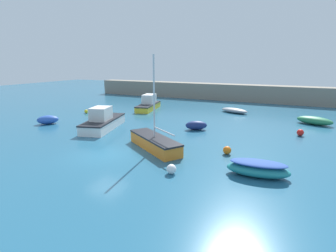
{
  "coord_description": "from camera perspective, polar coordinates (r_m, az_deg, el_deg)",
  "views": [
    {
      "loc": [
        11.12,
        -13.59,
        6.2
      ],
      "look_at": [
        1.2,
        7.43,
        0.51
      ],
      "focal_mm": 28.0,
      "sensor_mm": 36.0,
      "label": 1
    }
  ],
  "objects": [
    {
      "name": "mooring_buoy_orange",
      "position": [
        18.56,
        12.74,
        -5.16
      ],
      "size": [
        0.57,
        0.57,
        0.57
      ],
      "primitive_type": "sphere",
      "color": "orange",
      "rests_on": "ground_plane"
    },
    {
      "name": "mooring_buoy_white",
      "position": [
        15.06,
        0.74,
        -9.36
      ],
      "size": [
        0.57,
        0.57,
        0.57
      ],
      "primitive_type": "sphere",
      "color": "white",
      "rests_on": "ground_plane"
    },
    {
      "name": "dinghy_near_pier",
      "position": [
        29.55,
        -24.7,
        1.25
      ],
      "size": [
        2.21,
        2.26,
        0.88
      ],
      "rotation": [
        0.0,
        0.0,
        0.82
      ],
      "color": "#2D56B7",
      "rests_on": "ground_plane"
    },
    {
      "name": "rowboat_with_red_cover",
      "position": [
        15.56,
        18.99,
        -8.74
      ],
      "size": [
        3.53,
        1.74,
        0.87
      ],
      "rotation": [
        0.0,
        0.0,
        3.24
      ],
      "color": "teal",
      "rests_on": "ground_plane"
    },
    {
      "name": "rowboat_white_midwater",
      "position": [
        33.86,
        14.24,
        3.3
      ],
      "size": [
        3.81,
        2.57,
        0.59
      ],
      "rotation": [
        0.0,
        0.0,
        2.79
      ],
      "color": "gray",
      "rests_on": "ground_plane"
    },
    {
      "name": "open_tender_yellow",
      "position": [
        30.52,
        29.27,
        1.05
      ],
      "size": [
        3.69,
        2.51,
        0.81
      ],
      "rotation": [
        0.0,
        0.0,
        2.79
      ],
      "color": "#287A4C",
      "rests_on": "ground_plane"
    },
    {
      "name": "fishing_dinghy_green",
      "position": [
        24.67,
        6.17,
        0.14
      ],
      "size": [
        2.23,
        1.78,
        0.84
      ],
      "rotation": [
        0.0,
        0.0,
        0.47
      ],
      "color": "navy",
      "rests_on": "ground_plane"
    },
    {
      "name": "mooring_buoy_yellow",
      "position": [
        34.09,
        -17.38,
        3.06
      ],
      "size": [
        0.47,
        0.47,
        0.47
      ],
      "primitive_type": "sphere",
      "color": "yellow",
      "rests_on": "ground_plane"
    },
    {
      "name": "harbor_breakwater",
      "position": [
        45.36,
        11.02,
        7.35
      ],
      "size": [
        46.0,
        2.65,
        2.65
      ],
      "primitive_type": "cube",
      "color": "gray",
      "rests_on": "ground_plane"
    },
    {
      "name": "motorboat_with_cabin",
      "position": [
        35.25,
        -4.24,
        4.78
      ],
      "size": [
        3.01,
        6.29,
        1.98
      ],
      "rotation": [
        0.0,
        0.0,
        4.92
      ],
      "color": "yellow",
      "rests_on": "ground_plane"
    },
    {
      "name": "sailboat_tall_mast",
      "position": [
        19.13,
        -2.93,
        -3.55
      ],
      "size": [
        5.36,
        4.26,
        6.71
      ],
      "rotation": [
        0.0,
        0.0,
        2.55
      ],
      "color": "orange",
      "rests_on": "ground_plane"
    },
    {
      "name": "ground_plane",
      "position": [
        18.65,
        -13.28,
        -6.35
      ],
      "size": [
        120.0,
        120.0,
        0.2
      ],
      "primitive_type": "cube",
      "color": "#235B7A"
    },
    {
      "name": "cabin_cruiser_white",
      "position": [
        25.58,
        -13.99,
        1.0
      ],
      "size": [
        3.78,
        6.61,
        2.14
      ],
      "rotation": [
        0.0,
        0.0,
        1.84
      ],
      "color": "white",
      "rests_on": "ground_plane"
    },
    {
      "name": "mooring_buoy_red",
      "position": [
        25.26,
        26.85,
        -1.28
      ],
      "size": [
        0.57,
        0.57,
        0.57
      ],
      "primitive_type": "sphere",
      "color": "red",
      "rests_on": "ground_plane"
    }
  ]
}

